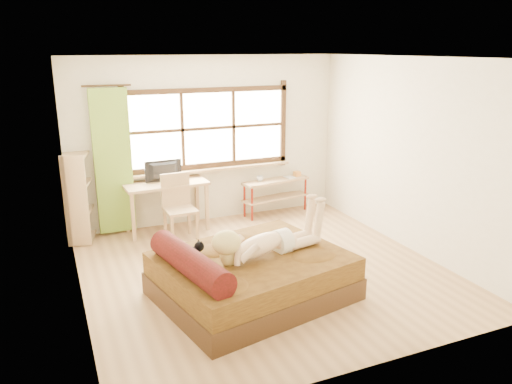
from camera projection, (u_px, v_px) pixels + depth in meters
name	position (u px, v px, depth m)	size (l,w,h in m)	color
floor	(264.00, 270.00, 6.54)	(4.50, 4.50, 0.00)	#9E754C
ceiling	(265.00, 57.00, 5.78)	(4.50, 4.50, 0.00)	white
wall_back	(208.00, 140.00, 8.14)	(4.50, 4.50, 0.00)	silver
wall_front	(374.00, 229.00, 4.17)	(4.50, 4.50, 0.00)	silver
wall_left	(72.00, 190.00, 5.31)	(4.50, 4.50, 0.00)	silver
wall_right	(410.00, 155.00, 7.01)	(4.50, 4.50, 0.00)	silver
window	(209.00, 131.00, 8.07)	(2.80, 0.16, 1.46)	#FFEDBF
curtain	(113.00, 162.00, 7.51)	(0.55, 0.10, 2.20)	#537F22
bed	(249.00, 275.00, 5.77)	(2.35, 2.03, 0.78)	#33200F
woman	(266.00, 230.00, 5.65)	(1.44, 0.41, 0.62)	#DAB38D
kitten	(189.00, 252.00, 5.51)	(0.31, 0.12, 0.25)	black
desk	(166.00, 189.00, 7.76)	(1.30, 0.64, 0.79)	tan
monitor	(164.00, 171.00, 7.73)	(0.58, 0.08, 0.33)	black
chair	(178.00, 203.00, 7.52)	(0.47, 0.47, 1.00)	tan
pipe_shelf	(276.00, 188.00, 8.68)	(1.26, 0.50, 0.69)	tan
cup	(260.00, 179.00, 8.50)	(0.12, 0.12, 0.09)	gray
book	(286.00, 178.00, 8.70)	(0.15, 0.20, 0.02)	gray
bookshelf	(79.00, 196.00, 7.40)	(0.46, 0.65, 1.35)	tan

